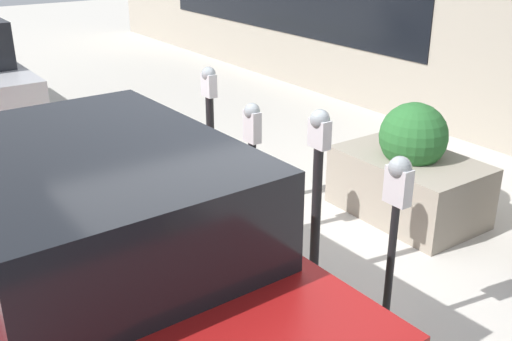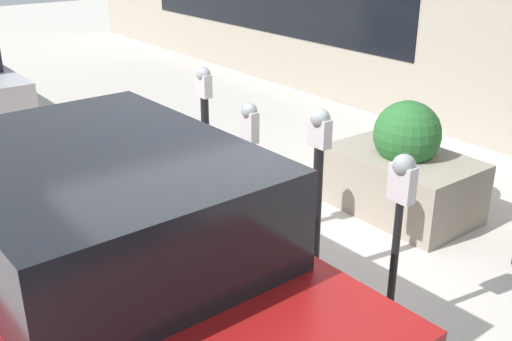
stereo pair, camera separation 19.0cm
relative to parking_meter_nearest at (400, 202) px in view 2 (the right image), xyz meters
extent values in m
plane|color=beige|center=(1.24, 0.41, -1.03)|extent=(40.00, 40.00, 0.00)
cube|color=gold|center=(1.24, 0.49, -1.01)|extent=(24.50, 0.16, 0.04)
cylinder|color=black|center=(0.00, 0.00, -0.51)|extent=(0.06, 0.06, 1.04)
cube|color=silver|center=(0.00, 0.00, 0.14)|extent=(0.18, 0.09, 0.26)
sphere|color=gray|center=(0.00, 0.00, 0.27)|extent=(0.16, 0.16, 0.16)
cylinder|color=black|center=(0.85, -0.04, -0.44)|extent=(0.08, 0.08, 1.18)
cube|color=silver|center=(0.85, -0.04, 0.26)|extent=(0.18, 0.09, 0.23)
sphere|color=gray|center=(0.85, -0.04, 0.38)|extent=(0.16, 0.16, 0.16)
cylinder|color=black|center=(1.70, 0.01, -0.54)|extent=(0.07, 0.07, 0.98)
cube|color=silver|center=(1.70, 0.01, 0.10)|extent=(0.17, 0.09, 0.28)
sphere|color=gray|center=(1.70, 0.01, 0.24)|extent=(0.14, 0.14, 0.14)
cylinder|color=black|center=(2.42, 0.01, -0.41)|extent=(0.08, 0.08, 1.24)
cube|color=silver|center=(2.42, 0.01, 0.32)|extent=(0.16, 0.09, 0.22)
sphere|color=gray|center=(2.42, 0.01, 0.43)|extent=(0.14, 0.14, 0.14)
cube|color=gray|center=(1.22, -1.59, -0.71)|extent=(1.45, 0.93, 0.63)
sphere|color=#28662D|center=(1.22, -1.59, -0.17)|extent=(0.67, 0.67, 0.67)
cube|color=maroon|center=(0.98, 1.80, -0.36)|extent=(4.08, 1.89, 0.61)
cube|color=black|center=(0.82, 1.80, 0.25)|extent=(2.14, 1.63, 0.61)
cylinder|color=black|center=(2.23, 0.98, -0.66)|extent=(0.73, 0.21, 0.73)
cylinder|color=black|center=(5.43, 1.00, -0.69)|extent=(0.67, 0.24, 0.67)
camera|label=1|loc=(-2.44, 2.87, 1.76)|focal=42.00mm
camera|label=2|loc=(-2.33, 3.02, 1.76)|focal=42.00mm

